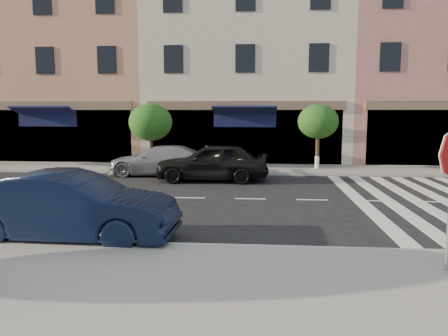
{
  "coord_description": "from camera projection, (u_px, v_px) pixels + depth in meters",
  "views": [
    {
      "loc": [
        0.3,
        -10.05,
        2.84
      ],
      "look_at": [
        -0.62,
        1.02,
        1.4
      ],
      "focal_mm": 35.0,
      "sensor_mm": 36.0,
      "label": 1
    }
  ],
  "objects": [
    {
      "name": "sidewalk_far",
      "position": [
        254.0,
        169.0,
        21.18
      ],
      "size": [
        60.0,
        3.0,
        0.15
      ],
      "primitive_type": "cube",
      "color": "gray",
      "rests_on": "ground"
    },
    {
      "name": "car_near_mid",
      "position": [
        70.0,
        207.0,
        9.55
      ],
      "size": [
        4.71,
        1.75,
        1.54
      ],
      "primitive_type": "imported",
      "rotation": [
        0.0,
        0.0,
        1.55
      ],
      "color": "black",
      "rests_on": "ground"
    },
    {
      "name": "street_tree_c",
      "position": [
        318.0,
        122.0,
        20.45
      ],
      "size": [
        1.9,
        1.9,
        3.04
      ],
      "color": "#473323",
      "rests_on": "sidewalk_far"
    },
    {
      "name": "car_far_left",
      "position": [
        160.0,
        160.0,
        19.49
      ],
      "size": [
        4.63,
        1.95,
        1.33
      ],
      "primitive_type": "imported",
      "rotation": [
        0.0,
        0.0,
        -1.55
      ],
      "color": "gray",
      "rests_on": "ground"
    },
    {
      "name": "sidewalk_near",
      "position": [
        239.0,
        295.0,
        6.61
      ],
      "size": [
        60.0,
        4.5,
        0.15
      ],
      "primitive_type": "cube",
      "color": "gray",
      "rests_on": "ground"
    },
    {
      "name": "building_west_mid",
      "position": [
        79.0,
        44.0,
        27.12
      ],
      "size": [
        10.0,
        9.0,
        14.0
      ],
      "primitive_type": "cube",
      "color": "tan",
      "rests_on": "ground"
    },
    {
      "name": "ground",
      "position": [
        247.0,
        232.0,
        10.32
      ],
      "size": [
        120.0,
        120.0,
        0.0
      ],
      "primitive_type": "plane",
      "color": "black",
      "rests_on": "ground"
    },
    {
      "name": "building_centre",
      "position": [
        248.0,
        67.0,
        26.46
      ],
      "size": [
        11.0,
        9.0,
        11.0
      ],
      "primitive_type": "cube",
      "color": "beige",
      "rests_on": "ground"
    },
    {
      "name": "street_tree_wb",
      "position": [
        151.0,
        123.0,
        21.11
      ],
      "size": [
        2.1,
        2.1,
        3.06
      ],
      "color": "#473323",
      "rests_on": "sidewalk_far"
    },
    {
      "name": "car_far_mid",
      "position": [
        212.0,
        162.0,
        17.87
      ],
      "size": [
        4.64,
        1.98,
        1.56
      ],
      "primitive_type": "imported",
      "rotation": [
        0.0,
        0.0,
        -1.54
      ],
      "color": "black",
      "rests_on": "ground"
    }
  ]
}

